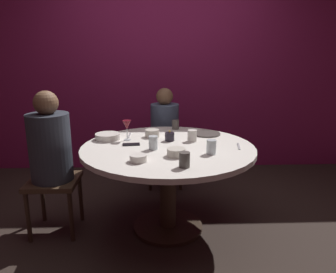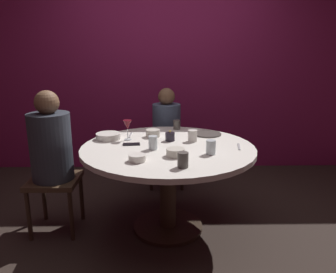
{
  "view_description": "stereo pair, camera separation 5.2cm",
  "coord_description": "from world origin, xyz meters",
  "px_view_note": "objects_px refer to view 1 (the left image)",
  "views": [
    {
      "loc": [
        -0.1,
        -2.5,
        1.48
      ],
      "look_at": [
        0.0,
        0.0,
        0.83
      ],
      "focal_mm": 34.1,
      "sensor_mm": 36.0,
      "label": 1
    },
    {
      "loc": [
        -0.04,
        -2.5,
        1.48
      ],
      "look_at": [
        0.0,
        0.0,
        0.83
      ],
      "focal_mm": 34.1,
      "sensor_mm": 36.0,
      "label": 2
    }
  ],
  "objects_px": {
    "bowl_salad_center": "(108,137)",
    "bowl_sauce_side": "(138,158)",
    "cup_by_left_diner": "(153,143)",
    "bowl_serving_large": "(152,133)",
    "bowl_small_white": "(176,152)",
    "cup_by_right_diner": "(211,147)",
    "dinner_plate": "(206,134)",
    "cell_phone": "(131,144)",
    "cup_center_front": "(184,160)",
    "dining_table": "(168,162)",
    "wine_glass": "(127,126)",
    "cup_near_candle": "(192,136)",
    "seated_diner_left": "(50,148)",
    "cup_far_edge": "(176,125)",
    "candle_holder": "(170,137)",
    "seated_diner_back": "(165,126)"
  },
  "relations": [
    {
      "from": "dining_table",
      "to": "cup_far_edge",
      "type": "height_order",
      "value": "cup_far_edge"
    },
    {
      "from": "cup_center_front",
      "to": "dining_table",
      "type": "bearing_deg",
      "value": 100.21
    },
    {
      "from": "seated_diner_left",
      "to": "bowl_small_white",
      "type": "bearing_deg",
      "value": -14.86
    },
    {
      "from": "dining_table",
      "to": "cell_phone",
      "type": "distance_m",
      "value": 0.34
    },
    {
      "from": "dining_table",
      "to": "wine_glass",
      "type": "height_order",
      "value": "wine_glass"
    },
    {
      "from": "bowl_serving_large",
      "to": "cup_by_right_diner",
      "type": "relative_size",
      "value": 1.19
    },
    {
      "from": "dining_table",
      "to": "candle_holder",
      "type": "bearing_deg",
      "value": 82.74
    },
    {
      "from": "bowl_small_white",
      "to": "cup_far_edge",
      "type": "height_order",
      "value": "cup_far_edge"
    },
    {
      "from": "seated_diner_left",
      "to": "bowl_sauce_side",
      "type": "distance_m",
      "value": 0.82
    },
    {
      "from": "bowl_small_white",
      "to": "cup_center_front",
      "type": "relative_size",
      "value": 1.32
    },
    {
      "from": "cup_center_front",
      "to": "bowl_serving_large",
      "type": "bearing_deg",
      "value": 105.53
    },
    {
      "from": "bowl_salad_center",
      "to": "cup_far_edge",
      "type": "xyz_separation_m",
      "value": [
        0.62,
        0.37,
        0.02
      ]
    },
    {
      "from": "dining_table",
      "to": "candle_holder",
      "type": "relative_size",
      "value": 14.87
    },
    {
      "from": "cell_phone",
      "to": "cup_center_front",
      "type": "xyz_separation_m",
      "value": [
        0.39,
        -0.54,
        0.05
      ]
    },
    {
      "from": "candle_holder",
      "to": "bowl_serving_large",
      "type": "relative_size",
      "value": 0.74
    },
    {
      "from": "candle_holder",
      "to": "bowl_salad_center",
      "type": "relative_size",
      "value": 0.44
    },
    {
      "from": "cup_near_candle",
      "to": "cup_center_front",
      "type": "bearing_deg",
      "value": -100.85
    },
    {
      "from": "bowl_small_white",
      "to": "cup_by_right_diner",
      "type": "relative_size",
      "value": 1.27
    },
    {
      "from": "seated_diner_left",
      "to": "cup_far_edge",
      "type": "bearing_deg",
      "value": 29.41
    },
    {
      "from": "cup_by_right_diner",
      "to": "dinner_plate",
      "type": "bearing_deg",
      "value": 84.7
    },
    {
      "from": "cup_near_candle",
      "to": "cup_far_edge",
      "type": "xyz_separation_m",
      "value": [
        -0.12,
        0.45,
        -0.0
      ]
    },
    {
      "from": "seated_diner_left",
      "to": "cup_center_front",
      "type": "bearing_deg",
      "value": -25.68
    },
    {
      "from": "seated_diner_back",
      "to": "cup_far_edge",
      "type": "height_order",
      "value": "seated_diner_back"
    },
    {
      "from": "dinner_plate",
      "to": "bowl_sauce_side",
      "type": "bearing_deg",
      "value": -128.78
    },
    {
      "from": "cup_by_left_diner",
      "to": "cup_center_front",
      "type": "relative_size",
      "value": 1.04
    },
    {
      "from": "bowl_small_white",
      "to": "bowl_sauce_side",
      "type": "relative_size",
      "value": 1.12
    },
    {
      "from": "cell_phone",
      "to": "bowl_sauce_side",
      "type": "xyz_separation_m",
      "value": [
        0.08,
        -0.42,
        0.02
      ]
    },
    {
      "from": "bowl_salad_center",
      "to": "bowl_sauce_side",
      "type": "bearing_deg",
      "value": -63.32
    },
    {
      "from": "cell_phone",
      "to": "bowl_serving_large",
      "type": "relative_size",
      "value": 1.09
    },
    {
      "from": "dining_table",
      "to": "cup_far_edge",
      "type": "bearing_deg",
      "value": 80.65
    },
    {
      "from": "cup_by_left_diner",
      "to": "bowl_serving_large",
      "type": "bearing_deg",
      "value": 91.77
    },
    {
      "from": "seated_diner_left",
      "to": "bowl_serving_large",
      "type": "bearing_deg",
      "value": 19.9
    },
    {
      "from": "dining_table",
      "to": "bowl_small_white",
      "type": "xyz_separation_m",
      "value": [
        0.05,
        -0.27,
        0.17
      ]
    },
    {
      "from": "dinner_plate",
      "to": "cup_by_left_diner",
      "type": "height_order",
      "value": "cup_by_left_diner"
    },
    {
      "from": "bowl_serving_large",
      "to": "cup_by_right_diner",
      "type": "height_order",
      "value": "cup_by_right_diner"
    },
    {
      "from": "bowl_sauce_side",
      "to": "seated_diner_left",
      "type": "bearing_deg",
      "value": 152.84
    },
    {
      "from": "seated_diner_back",
      "to": "cup_center_front",
      "type": "distance_m",
      "value": 1.48
    },
    {
      "from": "wine_glass",
      "to": "cup_near_candle",
      "type": "height_order",
      "value": "wine_glass"
    },
    {
      "from": "cup_by_left_diner",
      "to": "candle_holder",
      "type": "bearing_deg",
      "value": 60.35
    },
    {
      "from": "seated_diner_back",
      "to": "cup_by_left_diner",
      "type": "distance_m",
      "value": 1.07
    },
    {
      "from": "dinner_plate",
      "to": "cell_phone",
      "type": "relative_size",
      "value": 1.85
    },
    {
      "from": "seated_diner_back",
      "to": "cup_center_front",
      "type": "relative_size",
      "value": 10.83
    },
    {
      "from": "bowl_salad_center",
      "to": "bowl_sauce_side",
      "type": "relative_size",
      "value": 1.77
    },
    {
      "from": "bowl_salad_center",
      "to": "cell_phone",
      "type": "bearing_deg",
      "value": -39.03
    },
    {
      "from": "cup_near_candle",
      "to": "dining_table",
      "type": "bearing_deg",
      "value": -146.89
    },
    {
      "from": "bowl_sauce_side",
      "to": "cup_by_left_diner",
      "type": "height_order",
      "value": "cup_by_left_diner"
    },
    {
      "from": "seated_diner_left",
      "to": "bowl_sauce_side",
      "type": "xyz_separation_m",
      "value": [
        0.73,
        -0.37,
        0.03
      ]
    },
    {
      "from": "seated_diner_left",
      "to": "cup_by_left_diner",
      "type": "xyz_separation_m",
      "value": [
        0.83,
        -0.09,
        0.06
      ]
    },
    {
      "from": "bowl_sauce_side",
      "to": "cup_by_right_diner",
      "type": "distance_m",
      "value": 0.56
    },
    {
      "from": "cell_phone",
      "to": "cup_center_front",
      "type": "distance_m",
      "value": 0.67
    }
  ]
}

